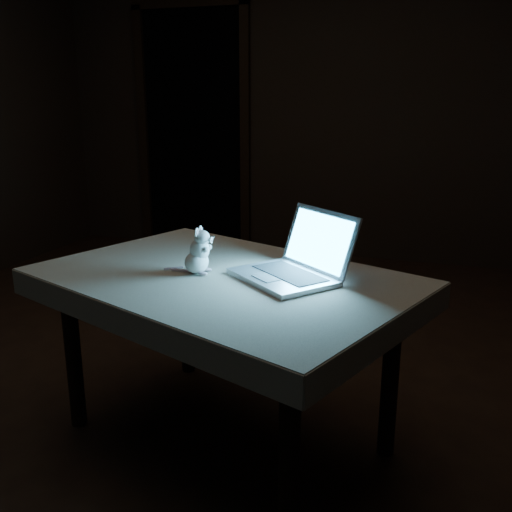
% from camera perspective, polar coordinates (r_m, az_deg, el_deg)
% --- Properties ---
extents(floor, '(5.00, 5.00, 0.00)m').
position_cam_1_polar(floor, '(2.81, -5.47, -12.69)').
color(floor, black).
rests_on(floor, ground).
extents(back_wall, '(4.50, 0.04, 2.60)m').
position_cam_1_polar(back_wall, '(4.87, 6.06, 15.21)').
color(back_wall, black).
rests_on(back_wall, ground).
extents(doorway, '(1.06, 0.36, 2.13)m').
position_cam_1_polar(doorway, '(5.21, -6.24, 12.64)').
color(doorway, black).
rests_on(doorway, back_wall).
extents(table, '(1.48, 1.23, 0.68)m').
position_cam_1_polar(table, '(2.25, -3.16, -10.38)').
color(table, black).
rests_on(table, floor).
extents(tablecloth, '(1.64, 1.46, 0.09)m').
position_cam_1_polar(tablecloth, '(2.15, -3.09, -3.05)').
color(tablecloth, beige).
rests_on(tablecloth, table).
extents(laptop, '(0.48, 0.48, 0.25)m').
position_cam_1_polar(laptop, '(2.04, 2.70, 0.94)').
color(laptop, silver).
rests_on(laptop, tablecloth).
extents(plush_mouse, '(0.18, 0.18, 0.18)m').
position_cam_1_polar(plush_mouse, '(2.13, -5.99, 0.56)').
color(plush_mouse, white).
rests_on(plush_mouse, tablecloth).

